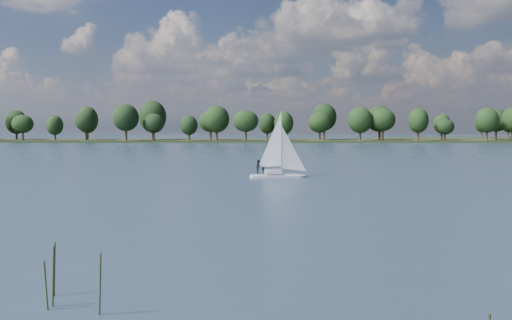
{
  "coord_description": "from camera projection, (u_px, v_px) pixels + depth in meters",
  "views": [
    {
      "loc": [
        -8.58,
        -24.29,
        6.04
      ],
      "look_at": [
        -9.25,
        36.45,
        2.5
      ],
      "focal_mm": 40.0,
      "sensor_mm": 36.0,
      "label": 1
    }
  ],
  "objects": [
    {
      "name": "sailboat",
      "position": [
        276.0,
        158.0,
        67.27
      ],
      "size": [
        6.51,
        3.04,
        8.27
      ],
      "rotation": [
        0.0,
        0.0,
        0.21
      ],
      "color": "silver",
      "rests_on": "ground"
    },
    {
      "name": "ground",
      "position": [
        302.0,
        155.0,
        124.32
      ],
      "size": [
        700.0,
        700.0,
        0.0
      ],
      "primitive_type": "plane",
      "color": "#233342",
      "rests_on": "ground"
    },
    {
      "name": "far_shore",
      "position": [
        283.0,
        141.0,
        236.13
      ],
      "size": [
        660.0,
        40.0,
        1.5
      ],
      "primitive_type": "cube",
      "color": "black",
      "rests_on": "ground"
    },
    {
      "name": "treeline",
      "position": [
        298.0,
        122.0,
        232.02
      ],
      "size": [
        562.18,
        73.98,
        17.96
      ],
      "color": "black",
      "rests_on": "ground"
    }
  ]
}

